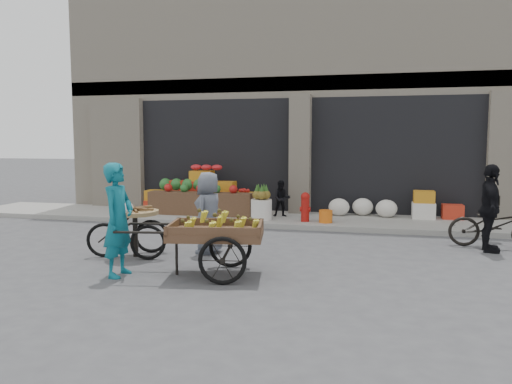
% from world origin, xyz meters
% --- Properties ---
extents(ground, '(80.00, 80.00, 0.00)m').
position_xyz_m(ground, '(0.00, 0.00, 0.00)').
color(ground, '#424244').
rests_on(ground, ground).
extents(sidewalk, '(18.00, 2.20, 0.12)m').
position_xyz_m(sidewalk, '(0.00, 4.10, 0.06)').
color(sidewalk, gray).
rests_on(sidewalk, ground).
extents(building, '(14.00, 6.45, 7.00)m').
position_xyz_m(building, '(0.00, 8.03, 3.37)').
color(building, beige).
rests_on(building, ground).
extents(fruit_display, '(3.10, 1.12, 1.24)m').
position_xyz_m(fruit_display, '(-2.48, 4.38, 0.67)').
color(fruit_display, red).
rests_on(fruit_display, sidewalk).
extents(pineapple_bin, '(0.52, 0.52, 0.50)m').
position_xyz_m(pineapple_bin, '(-0.75, 3.60, 0.37)').
color(pineapple_bin, silver).
rests_on(pineapple_bin, sidewalk).
extents(fire_hydrant, '(0.22, 0.22, 0.71)m').
position_xyz_m(fire_hydrant, '(0.35, 3.55, 0.50)').
color(fire_hydrant, '#A5140F').
rests_on(fire_hydrant, sidewalk).
extents(orange_bucket, '(0.32, 0.32, 0.30)m').
position_xyz_m(orange_bucket, '(0.85, 3.50, 0.27)').
color(orange_bucket, orange).
rests_on(orange_bucket, sidewalk).
extents(right_bay_goods, '(3.35, 0.60, 0.70)m').
position_xyz_m(right_bay_goods, '(2.61, 4.70, 0.41)').
color(right_bay_goods, silver).
rests_on(right_bay_goods, sidewalk).
extents(seated_person, '(0.51, 0.43, 0.93)m').
position_xyz_m(seated_person, '(-0.35, 4.20, 0.58)').
color(seated_person, black).
rests_on(seated_person, sidewalk).
extents(banana_cart, '(2.53, 1.36, 1.01)m').
position_xyz_m(banana_cart, '(-0.42, -1.15, 0.73)').
color(banana_cart, brown).
rests_on(banana_cart, ground).
extents(vendor_woman, '(0.43, 0.64, 1.75)m').
position_xyz_m(vendor_woman, '(-1.82, -1.51, 0.87)').
color(vendor_woman, '#0F6678').
rests_on(vendor_woman, ground).
extents(tricycle_cart, '(1.45, 1.07, 0.95)m').
position_xyz_m(tricycle_cart, '(-2.18, -0.29, 0.57)').
color(tricycle_cart, '#9E7F51').
rests_on(tricycle_cart, ground).
extents(vendor_grey, '(0.60, 0.81, 1.51)m').
position_xyz_m(vendor_grey, '(-0.99, 0.30, 0.75)').
color(vendor_grey, slate).
rests_on(vendor_grey, ground).
extents(bicycle, '(1.76, 0.73, 0.90)m').
position_xyz_m(bicycle, '(4.27, 2.02, 0.45)').
color(bicycle, black).
rests_on(bicycle, ground).
extents(cyclist, '(0.48, 0.99, 1.64)m').
position_xyz_m(cyclist, '(4.07, 1.62, 0.82)').
color(cyclist, black).
rests_on(cyclist, ground).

